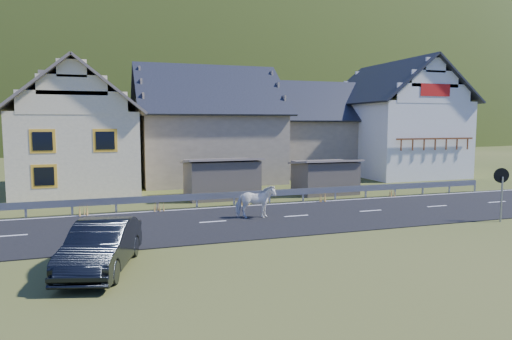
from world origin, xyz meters
name	(u,v)px	position (x,y,z in m)	size (l,w,h in m)	color
ground	(296,217)	(0.00, 0.00, 0.00)	(160.00, 160.00, 0.00)	#324015
road	(296,216)	(0.00, 0.00, 0.02)	(60.00, 7.00, 0.04)	black
lane_markings	(296,216)	(0.00, 0.00, 0.04)	(60.00, 6.60, 0.01)	silver
guardrail	(270,193)	(0.00, 3.68, 0.56)	(28.10, 0.09, 0.75)	#93969B
shed_left	(221,179)	(-2.00, 6.50, 1.10)	(4.30, 3.30, 2.40)	#63584A
shed_right	(325,177)	(4.50, 6.00, 1.00)	(3.80, 2.90, 2.20)	#63584A
house_cream	(78,123)	(-10.00, 12.00, 4.36)	(7.80, 9.80, 8.30)	#FFECB5
house_stone_a	(207,119)	(-1.00, 15.00, 4.63)	(10.80, 9.80, 8.90)	gray
house_stone_b	(314,124)	(9.00, 17.00, 4.24)	(9.80, 8.80, 8.10)	gray
house_white	(394,115)	(15.00, 14.00, 5.06)	(8.80, 10.80, 9.70)	silver
mountain	(140,180)	(5.00, 180.00, -20.00)	(440.00, 280.00, 260.00)	#24330E
horse	(255,202)	(-1.97, 0.15, 0.80)	(1.79, 0.82, 1.52)	white
car	(101,246)	(-8.61, -5.31, 0.73)	(1.55, 4.45, 1.47)	black
traffic_mirror	(501,182)	(8.20, -3.78, 1.76)	(0.64, 0.29, 2.40)	#93969B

